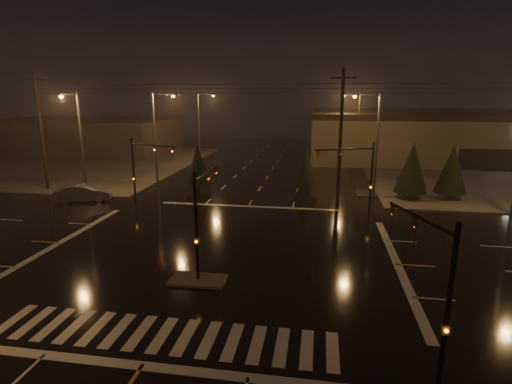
# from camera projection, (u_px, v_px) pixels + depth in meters

# --- Properties ---
(ground) EXTENTS (140.00, 140.00, 0.00)m
(ground) POSITION_uv_depth(u_px,v_px,m) (217.00, 253.00, 25.31)
(ground) COLOR black
(ground) RESTS_ON ground
(sidewalk_nw) EXTENTS (36.00, 36.00, 0.12)m
(sidewalk_nw) POSITION_uv_depth(u_px,v_px,m) (71.00, 162.00, 58.72)
(sidewalk_nw) COLOR #494641
(sidewalk_nw) RESTS_ON ground
(median_island) EXTENTS (3.00, 1.60, 0.15)m
(median_island) POSITION_uv_depth(u_px,v_px,m) (198.00, 280.00, 21.46)
(median_island) COLOR #494641
(median_island) RESTS_ON ground
(crosswalk) EXTENTS (15.00, 2.60, 0.01)m
(crosswalk) POSITION_uv_depth(u_px,v_px,m) (163.00, 335.00, 16.68)
(crosswalk) COLOR beige
(crosswalk) RESTS_ON ground
(stop_bar_near) EXTENTS (16.00, 0.50, 0.01)m
(stop_bar_near) POSITION_uv_depth(u_px,v_px,m) (142.00, 366.00, 14.76)
(stop_bar_near) COLOR beige
(stop_bar_near) RESTS_ON ground
(stop_bar_far) EXTENTS (16.00, 0.50, 0.01)m
(stop_bar_far) POSITION_uv_depth(u_px,v_px,m) (248.00, 206.00, 35.86)
(stop_bar_far) COLOR beige
(stop_bar_far) RESTS_ON ground
(retail_building) EXTENTS (60.20, 28.30, 7.20)m
(retail_building) POSITION_uv_depth(u_px,v_px,m) (505.00, 133.00, 63.08)
(retail_building) COLOR #756A53
(retail_building) RESTS_ON ground
(commercial_block) EXTENTS (30.00, 18.00, 5.60)m
(commercial_block) POSITION_uv_depth(u_px,v_px,m) (84.00, 135.00, 70.35)
(commercial_block) COLOR #3D3735
(commercial_block) RESTS_ON ground
(signal_mast_median) EXTENTS (0.25, 4.59, 6.00)m
(signal_mast_median) POSITION_uv_depth(u_px,v_px,m) (201.00, 210.00, 21.48)
(signal_mast_median) COLOR black
(signal_mast_median) RESTS_ON ground
(signal_mast_ne) EXTENTS (4.84, 1.86, 6.00)m
(signal_mast_ne) POSITION_uv_depth(u_px,v_px,m) (360.00, 170.00, 32.66)
(signal_mast_ne) COLOR black
(signal_mast_ne) RESTS_ON ground
(signal_mast_nw) EXTENTS (4.84, 1.86, 6.00)m
(signal_mast_nw) POSITION_uv_depth(u_px,v_px,m) (142.00, 163.00, 35.60)
(signal_mast_nw) COLOR black
(signal_mast_nw) RESTS_ON ground
(signal_mast_se) EXTENTS (1.55, 3.87, 6.00)m
(signal_mast_se) POSITION_uv_depth(u_px,v_px,m) (435.00, 279.00, 13.50)
(signal_mast_se) COLOR black
(signal_mast_se) RESTS_ON ground
(streetlight_1) EXTENTS (2.77, 0.32, 10.00)m
(streetlight_1) POSITION_uv_depth(u_px,v_px,m) (157.00, 133.00, 42.93)
(streetlight_1) COLOR #38383A
(streetlight_1) RESTS_ON ground
(streetlight_2) EXTENTS (2.77, 0.32, 10.00)m
(streetlight_2) POSITION_uv_depth(u_px,v_px,m) (201.00, 123.00, 58.27)
(streetlight_2) COLOR #38383A
(streetlight_2) RESTS_ON ground
(streetlight_3) EXTENTS (2.77, 0.32, 10.00)m
(streetlight_3) POSITION_uv_depth(u_px,v_px,m) (374.00, 138.00, 37.54)
(streetlight_3) COLOR #38383A
(streetlight_3) RESTS_ON ground
(streetlight_4) EXTENTS (2.77, 0.32, 10.00)m
(streetlight_4) POSITION_uv_depth(u_px,v_px,m) (356.00, 123.00, 56.72)
(streetlight_4) COLOR #38383A
(streetlight_4) RESTS_ON ground
(streetlight_5) EXTENTS (0.32, 2.77, 10.00)m
(streetlight_5) POSITION_uv_depth(u_px,v_px,m) (79.00, 138.00, 37.14)
(streetlight_5) COLOR #38383A
(streetlight_5) RESTS_ON ground
(utility_pole_0) EXTENTS (2.20, 0.32, 12.00)m
(utility_pole_0) POSITION_uv_depth(u_px,v_px,m) (41.00, 131.00, 40.69)
(utility_pole_0) COLOR black
(utility_pole_0) RESTS_ON ground
(utility_pole_1) EXTENTS (2.20, 0.32, 12.00)m
(utility_pole_1) POSITION_uv_depth(u_px,v_px,m) (341.00, 136.00, 36.04)
(utility_pole_1) COLOR black
(utility_pole_1) RESTS_ON ground
(conifer_0) EXTENTS (3.05, 3.05, 5.46)m
(conifer_0) POSITION_uv_depth(u_px,v_px,m) (412.00, 168.00, 37.61)
(conifer_0) COLOR black
(conifer_0) RESTS_ON ground
(conifer_1) EXTENTS (2.93, 2.93, 5.28)m
(conifer_1) POSITION_uv_depth(u_px,v_px,m) (452.00, 169.00, 37.52)
(conifer_1) COLOR black
(conifer_1) RESTS_ON ground
(conifer_3) EXTENTS (2.67, 2.67, 4.87)m
(conifer_3) POSITION_uv_depth(u_px,v_px,m) (198.00, 165.00, 40.94)
(conifer_3) COLOR black
(conifer_3) RESTS_ON ground
(conifer_4) EXTENTS (2.54, 2.54, 4.67)m
(conifer_4) POSITION_uv_depth(u_px,v_px,m) (306.00, 167.00, 40.30)
(conifer_4) COLOR black
(conifer_4) RESTS_ON ground
(car_parked) EXTENTS (2.72, 4.18, 1.32)m
(car_parked) POSITION_uv_depth(u_px,v_px,m) (411.00, 181.00, 43.48)
(car_parked) COLOR black
(car_parked) RESTS_ON ground
(car_crossing) EXTENTS (5.26, 3.42, 1.64)m
(car_crossing) POSITION_uv_depth(u_px,v_px,m) (83.00, 193.00, 37.31)
(car_crossing) COLOR #56585D
(car_crossing) RESTS_ON ground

